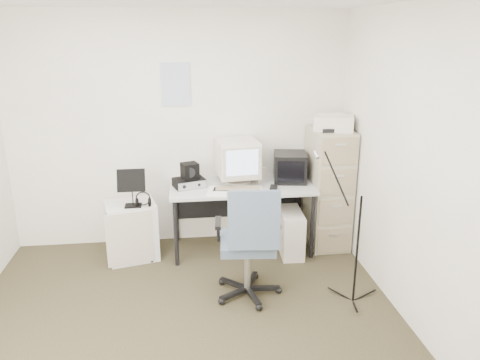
{
  "coord_description": "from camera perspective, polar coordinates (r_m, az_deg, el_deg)",
  "views": [
    {
      "loc": [
        0.03,
        -3.18,
        2.28
      ],
      "look_at": [
        0.55,
        0.95,
        0.95
      ],
      "focal_mm": 35.0,
      "sensor_mm": 36.0,
      "label": 1
    }
  ],
  "objects": [
    {
      "name": "mic_stand",
      "position": [
        4.1,
        14.25,
        -6.38
      ],
      "size": [
        0.02,
        0.02,
        1.29
      ],
      "primitive_type": "cylinder",
      "rotation": [
        0.0,
        0.0,
        1.66
      ],
      "color": "black",
      "rests_on": "floor"
    },
    {
      "name": "desk",
      "position": [
        5.04,
        0.2,
        -4.58
      ],
      "size": [
        1.5,
        0.7,
        0.73
      ],
      "primitive_type": "cube",
      "color": "silver",
      "rests_on": "floor"
    },
    {
      "name": "wall_right",
      "position": [
        3.78,
        21.08,
        0.69
      ],
      "size": [
        0.02,
        3.6,
        2.5
      ],
      "primitive_type": "cube",
      "color": "white",
      "rests_on": "ground"
    },
    {
      "name": "wall_back",
      "position": [
        5.08,
        -7.41,
        5.9
      ],
      "size": [
        3.6,
        0.02,
        2.5
      ],
      "primitive_type": "cube",
      "color": "white",
      "rests_on": "ground"
    },
    {
      "name": "pc_tower",
      "position": [
        5.03,
        6.18,
        -6.35
      ],
      "size": [
        0.25,
        0.51,
        0.47
      ],
      "primitive_type": "cube",
      "rotation": [
        0.0,
        0.0,
        -0.05
      ],
      "color": "white",
      "rests_on": "floor"
    },
    {
      "name": "radio_speaker",
      "position": [
        4.86,
        -6.14,
        1.14
      ],
      "size": [
        0.2,
        0.19,
        0.16
      ],
      "primitive_type": "cube",
      "rotation": [
        0.0,
        0.0,
        0.33
      ],
      "color": "black",
      "rests_on": "radio_receiver"
    },
    {
      "name": "floor",
      "position": [
        3.91,
        -6.6,
        -18.13
      ],
      "size": [
        3.6,
        3.6,
        0.01
      ],
      "primitive_type": "cube",
      "color": "#2B2815",
      "rests_on": "ground"
    },
    {
      "name": "desk_speaker",
      "position": [
        5.01,
        2.45,
        0.68
      ],
      "size": [
        0.11,
        0.11,
        0.16
      ],
      "primitive_type": "cube",
      "rotation": [
        0.0,
        0.0,
        0.42
      ],
      "color": "#BDB2A1",
      "rests_on": "desk"
    },
    {
      "name": "radio_receiver",
      "position": [
        4.89,
        -6.23,
        -0.31
      ],
      "size": [
        0.36,
        0.3,
        0.09
      ],
      "primitive_type": "cube",
      "rotation": [
        0.0,
        0.0,
        0.3
      ],
      "color": "black",
      "rests_on": "desk"
    },
    {
      "name": "music_stand",
      "position": [
        4.73,
        -13.04,
        -0.88
      ],
      "size": [
        0.27,
        0.15,
        0.4
      ],
      "primitive_type": "cube",
      "rotation": [
        0.0,
        0.0,
        -0.01
      ],
      "color": "black",
      "rests_on": "side_cart"
    },
    {
      "name": "crt_tv",
      "position": [
        5.05,
        6.1,
        1.58
      ],
      "size": [
        0.39,
        0.41,
        0.31
      ],
      "primitive_type": "cube",
      "rotation": [
        0.0,
        0.0,
        -0.16
      ],
      "color": "black",
      "rests_on": "desk"
    },
    {
      "name": "office_chair",
      "position": [
        4.12,
        0.92,
        -7.42
      ],
      "size": [
        0.67,
        0.67,
        1.06
      ],
      "primitive_type": "cube",
      "rotation": [
        0.0,
        0.0,
        -0.09
      ],
      "color": "#3D5167",
      "rests_on": "floor"
    },
    {
      "name": "filing_cabinet",
      "position": [
        5.17,
        10.66,
        -0.95
      ],
      "size": [
        0.4,
        0.6,
        1.3
      ],
      "primitive_type": "cube",
      "color": "#A29A81",
      "rests_on": "floor"
    },
    {
      "name": "mouse",
      "position": [
        4.79,
        4.13,
        -0.96
      ],
      "size": [
        0.1,
        0.14,
        0.04
      ],
      "primitive_type": "cube",
      "rotation": [
        0.0,
        0.0,
        -0.28
      ],
      "color": "black",
      "rests_on": "desk"
    },
    {
      "name": "wall_front",
      "position": [
        1.72,
        -7.21,
        -19.28
      ],
      "size": [
        3.6,
        0.02,
        2.5
      ],
      "primitive_type": "cube",
      "color": "white",
      "rests_on": "ground"
    },
    {
      "name": "wall_calendar",
      "position": [
        4.99,
        -7.87,
        11.48
      ],
      "size": [
        0.3,
        0.02,
        0.44
      ],
      "primitive_type": "cube",
      "color": "white",
      "rests_on": "wall_back"
    },
    {
      "name": "papers",
      "position": [
        4.72,
        -2.76,
        -1.35
      ],
      "size": [
        0.24,
        0.3,
        0.02
      ],
      "primitive_type": "cube",
      "rotation": [
        0.0,
        0.0,
        -0.18
      ],
      "color": "white",
      "rests_on": "desk"
    },
    {
      "name": "side_cart",
      "position": [
        5.0,
        -13.04,
        -6.04
      ],
      "size": [
        0.57,
        0.49,
        0.61
      ],
      "primitive_type": "cube",
      "rotation": [
        0.0,
        0.0,
        0.23
      ],
      "color": "silver",
      "rests_on": "floor"
    },
    {
      "name": "crt_monitor",
      "position": [
        4.93,
        -0.31,
        2.21
      ],
      "size": [
        0.46,
        0.48,
        0.46
      ],
      "primitive_type": "cube",
      "rotation": [
        0.0,
        0.0,
        0.1
      ],
      "color": "white",
      "rests_on": "desk"
    },
    {
      "name": "headphones",
      "position": [
        4.76,
        -11.72,
        -2.57
      ],
      "size": [
        0.19,
        0.19,
        0.03
      ],
      "primitive_type": "torus",
      "rotation": [
        0.0,
        0.0,
        -0.2
      ],
      "color": "black",
      "rests_on": "side_cart"
    },
    {
      "name": "keyboard",
      "position": [
        4.74,
        -0.26,
        -1.18
      ],
      "size": [
        0.5,
        0.22,
        0.03
      ],
      "primitive_type": "cube",
      "rotation": [
        0.0,
        0.0,
        -0.1
      ],
      "color": "white",
      "rests_on": "desk"
    },
    {
      "name": "printer",
      "position": [
        4.94,
        11.33,
        6.85
      ],
      "size": [
        0.46,
        0.38,
        0.15
      ],
      "primitive_type": "cube",
      "rotation": [
        0.0,
        0.0,
        -0.32
      ],
      "color": "white",
      "rests_on": "filing_cabinet"
    }
  ]
}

